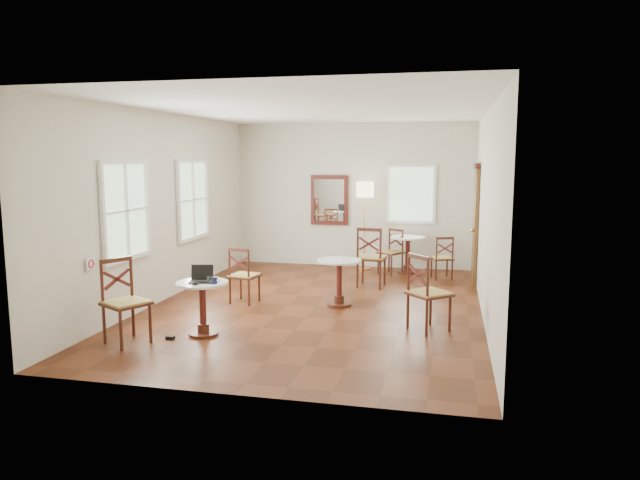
# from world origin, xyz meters

# --- Properties ---
(ground) EXTENTS (7.00, 7.00, 0.00)m
(ground) POSITION_xyz_m (0.00, 0.00, 0.00)
(ground) COLOR #50210D
(ground) RESTS_ON ground
(room_shell) EXTENTS (5.02, 7.02, 3.01)m
(room_shell) POSITION_xyz_m (-0.06, 0.27, 1.89)
(room_shell) COLOR beige
(room_shell) RESTS_ON ground
(cafe_table_near) EXTENTS (0.67, 0.67, 0.71)m
(cafe_table_near) POSITION_xyz_m (-1.10, -1.76, 0.44)
(cafe_table_near) COLOR #441C11
(cafe_table_near) RESTS_ON ground
(cafe_table_mid) EXTENTS (0.69, 0.69, 0.72)m
(cafe_table_mid) POSITION_xyz_m (0.34, 0.13, 0.45)
(cafe_table_mid) COLOR #441C11
(cafe_table_mid) RESTS_ON ground
(cafe_table_back) EXTENTS (0.69, 0.69, 0.73)m
(cafe_table_back) POSITION_xyz_m (1.20, 2.97, 0.45)
(cafe_table_back) COLOR #441C11
(cafe_table_back) RESTS_ON ground
(chair_near_a) EXTENTS (0.48, 0.48, 0.90)m
(chair_near_a) POSITION_xyz_m (-1.16, -0.04, 0.45)
(chair_near_a) COLOR #441C11
(chair_near_a) RESTS_ON ground
(chair_near_b) EXTENTS (0.66, 0.66, 1.06)m
(chair_near_b) POSITION_xyz_m (-1.90, -2.26, 0.53)
(chair_near_b) COLOR #441C11
(chair_near_b) RESTS_ON ground
(chair_mid_a) EXTENTS (0.54, 0.54, 1.08)m
(chair_mid_a) POSITION_xyz_m (0.65, 1.55, 0.54)
(chair_mid_a) COLOR #441C11
(chair_mid_a) RESTS_ON ground
(chair_mid_b) EXTENTS (0.68, 0.68, 1.04)m
(chair_mid_b) POSITION_xyz_m (1.73, -0.93, 0.52)
(chair_mid_b) COLOR #441C11
(chair_mid_b) RESTS_ON ground
(chair_back_a) EXTENTS (0.48, 0.48, 0.82)m
(chair_back_a) POSITION_xyz_m (1.88, 2.52, 0.41)
(chair_back_a) COLOR #441C11
(chair_back_a) RESTS_ON ground
(chair_back_b) EXTENTS (0.57, 0.57, 0.89)m
(chair_back_b) POSITION_xyz_m (0.88, 2.82, 0.44)
(chair_back_b) COLOR #441C11
(chair_back_b) RESTS_ON ground
(floor_lamp) EXTENTS (0.35, 0.35, 1.81)m
(floor_lamp) POSITION_xyz_m (0.30, 3.15, 1.53)
(floor_lamp) COLOR #BF8C3F
(floor_lamp) RESTS_ON ground
(laptop) EXTENTS (0.33, 0.30, 0.20)m
(laptop) POSITION_xyz_m (-1.12, -1.73, 0.76)
(laptop) COLOR black
(laptop) RESTS_ON cafe_table_near
(mouse) EXTENTS (0.11, 0.07, 0.04)m
(mouse) POSITION_xyz_m (-1.11, -1.94, 0.72)
(mouse) COLOR black
(mouse) RESTS_ON cafe_table_near
(navy_mug) EXTENTS (0.11, 0.07, 0.08)m
(navy_mug) POSITION_xyz_m (-0.90, -1.81, 0.75)
(navy_mug) COLOR black
(navy_mug) RESTS_ON cafe_table_near
(water_glass) EXTENTS (0.06, 0.06, 0.09)m
(water_glass) POSITION_xyz_m (-0.96, -1.83, 0.75)
(water_glass) COLOR white
(water_glass) RESTS_ON cafe_table_near
(power_adapter) EXTENTS (0.11, 0.06, 0.04)m
(power_adapter) POSITION_xyz_m (-1.44, -2.02, 0.02)
(power_adapter) COLOR black
(power_adapter) RESTS_ON ground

